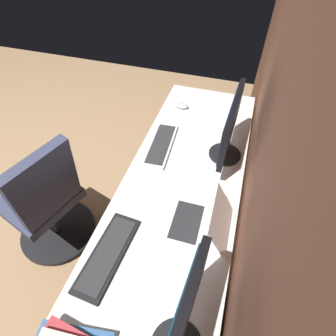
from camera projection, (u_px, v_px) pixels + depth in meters
name	position (u px, v px, depth m)	size (l,w,h in m)	color
wall_back	(289.00, 137.00, 0.93)	(4.61, 0.10, 2.60)	brown
desk	(176.00, 203.00, 1.51)	(2.24, 0.67, 0.73)	white
drawer_pedestal	(153.00, 318.00, 1.40)	(0.40, 0.51, 0.69)	white
monitor_primary	(178.00, 335.00, 0.81)	(0.52, 0.20, 0.41)	black
monitor_secondary	(230.00, 126.00, 1.51)	(0.52, 0.20, 0.39)	black
laptop_leftmost	(200.00, 221.00, 1.30)	(0.29, 0.32, 0.20)	white
keyboard_main	(108.00, 254.00, 1.23)	(0.43, 0.17, 0.02)	black
keyboard_spare	(161.00, 145.00, 1.73)	(0.43, 0.16, 0.02)	silver
mouse_main	(182.00, 106.00, 2.01)	(0.06, 0.10, 0.03)	silver
office_chair	(47.00, 205.00, 1.75)	(0.56, 0.60, 0.97)	#383D56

